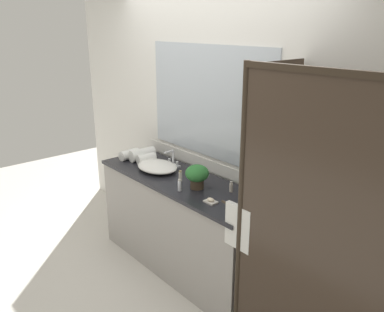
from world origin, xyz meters
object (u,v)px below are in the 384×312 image
sink_basin (157,166)px  soap_dish (211,201)px  potted_plant (197,175)px  amenity_bottle_conditioner (180,176)px  faucet (173,161)px  amenity_bottle_body_wash (231,187)px  rolled_towel_far_edge (146,158)px  amenity_bottle_lotion (180,185)px  rolled_towel_near_edge (129,154)px  rolled_towel_middle (142,154)px

sink_basin → soap_dish: 0.85m
potted_plant → amenity_bottle_conditioner: size_ratio=2.11×
faucet → amenity_bottle_body_wash: bearing=-1.6°
amenity_bottle_body_wash → rolled_towel_far_edge: (-1.03, -0.12, 0.01)m
amenity_bottle_lotion → amenity_bottle_body_wash: size_ratio=1.13×
rolled_towel_near_edge → sink_basin: bearing=2.3°
faucet → amenity_bottle_conditioner: size_ratio=1.77×
amenity_bottle_conditioner → amenity_bottle_lotion: 0.21m
amenity_bottle_conditioner → amenity_bottle_body_wash: bearing=20.5°
faucet → soap_dish: size_ratio=1.70×
rolled_towel_far_edge → soap_dish: bearing=-7.6°
amenity_bottle_body_wash → rolled_towel_far_edge: rolled_towel_far_edge is taller
soap_dish → rolled_towel_far_edge: rolled_towel_far_edge is taller
faucet → amenity_bottle_lotion: 0.60m
sink_basin → rolled_towel_far_edge: size_ratio=2.36×
amenity_bottle_conditioner → rolled_towel_middle: size_ratio=0.37×
sink_basin → potted_plant: size_ratio=2.11×
potted_plant → rolled_towel_far_edge: bearing=177.3°
amenity_bottle_lotion → rolled_towel_near_edge: bearing=172.4°
amenity_bottle_conditioner → amenity_bottle_lotion: amenity_bottle_lotion is taller
faucet → rolled_towel_far_edge: bearing=-147.5°
sink_basin → rolled_towel_near_edge: bearing=-177.7°
faucet → rolled_towel_near_edge: 0.49m
potted_plant → amenity_bottle_body_wash: size_ratio=2.27×
amenity_bottle_body_wash → rolled_towel_near_edge: (-1.25, -0.18, 0.01)m
amenity_bottle_lotion → soap_dish: bearing=6.5°
rolled_towel_middle → amenity_bottle_lotion: bearing=-13.8°
faucet → rolled_towel_middle: size_ratio=0.65×
rolled_towel_middle → rolled_towel_far_edge: (0.11, -0.03, -0.01)m
sink_basin → faucet: bearing=90.0°
rolled_towel_near_edge → rolled_towel_far_edge: rolled_towel_far_edge is taller
amenity_bottle_conditioner → amenity_bottle_lotion: size_ratio=0.95×
rolled_towel_near_edge → potted_plant: bearing=0.9°
amenity_bottle_conditioner → faucet: bearing=151.5°
soap_dish → potted_plant: bearing=159.1°
faucet → soap_dish: bearing=-19.1°
amenity_bottle_conditioner → potted_plant: bearing=1.6°
amenity_bottle_lotion → rolled_towel_middle: bearing=166.2°
amenity_bottle_conditioner → rolled_towel_middle: rolled_towel_middle is taller
amenity_bottle_conditioner → rolled_towel_near_edge: 0.80m
sink_basin → rolled_towel_far_edge: 0.23m
potted_plant → rolled_towel_middle: potted_plant is taller
potted_plant → sink_basin: bearing=179.8°
faucet → rolled_towel_middle: bearing=-160.8°
amenity_bottle_lotion → rolled_towel_far_edge: 0.76m
sink_basin → amenity_bottle_lotion: size_ratio=4.25×
amenity_bottle_conditioner → rolled_towel_near_edge: size_ratio=0.47×
faucet → amenity_bottle_conditioner: bearing=-28.5°
rolled_towel_far_edge → potted_plant: bearing=-2.7°
faucet → rolled_towel_near_edge: faucet is taller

